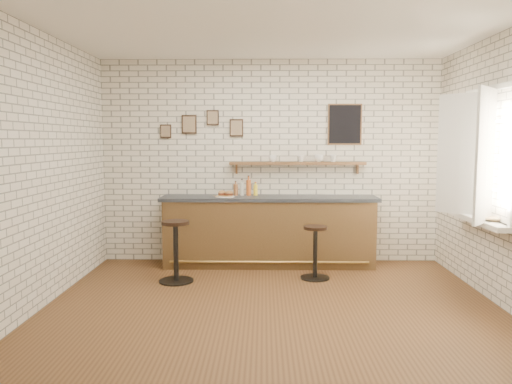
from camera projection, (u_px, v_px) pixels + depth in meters
The scene contains 21 objects.
ground at pixel (272, 303), 5.60m from camera, with size 5.00×5.00×0.00m, color brown.
bar_counter at pixel (269, 231), 7.24m from camera, with size 3.10×0.65×1.01m.
sandwich_plate at pixel (225, 197), 7.12m from camera, with size 0.28×0.28×0.01m, color white.
ciabatta_sandwich at pixel (226, 194), 7.12m from camera, with size 0.24×0.17×0.08m.
potato_chips at pixel (224, 196), 7.12m from camera, with size 0.26×0.19×0.00m.
bitters_bottle_brown at pixel (236, 189), 7.32m from camera, with size 0.07×0.07×0.21m.
bitters_bottle_white at pixel (242, 189), 7.32m from camera, with size 0.06×0.06×0.24m.
bitters_bottle_amber at pixel (249, 187), 7.31m from camera, with size 0.07×0.07×0.29m.
condiment_bottle_yellow at pixel (256, 190), 7.31m from camera, with size 0.06×0.06×0.20m.
bar_stool_left at pixel (176, 249), 6.39m from camera, with size 0.45×0.45×0.79m.
bar_stool_right at pixel (315, 251), 6.55m from camera, with size 0.39×0.39×0.70m.
wall_shelf at pixel (297, 163), 7.33m from camera, with size 2.00×0.18×0.18m.
shelf_cup_a at pixel (273, 159), 7.33m from camera, with size 0.12×0.12×0.10m, color white.
shelf_cup_b at pixel (301, 159), 7.32m from camera, with size 0.10×0.10×0.09m, color white.
shelf_cup_c at pixel (319, 158), 7.32m from camera, with size 0.14×0.14×0.11m, color white.
shelf_cup_d at pixel (333, 158), 7.32m from camera, with size 0.11×0.11×0.10m, color white.
back_wall_decor at pixel (286, 125), 7.36m from camera, with size 2.96×0.02×0.56m.
window_sill at pixel (479, 220), 5.77m from camera, with size 0.20×1.35×0.06m.
casement_window at pixel (478, 155), 5.69m from camera, with size 0.40×1.30×1.56m.
book_lower at pixel (485, 219), 5.56m from camera, with size 0.18×0.25×0.02m, color tan.
book_upper at pixel (485, 217), 5.57m from camera, with size 0.17×0.23×0.02m, color tan.
Camera 1 is at (-0.09, -5.45, 1.83)m, focal length 35.00 mm.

